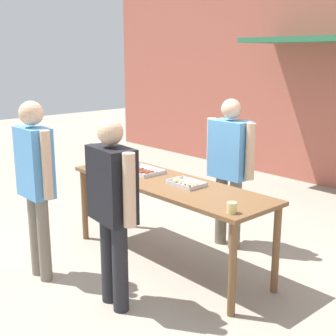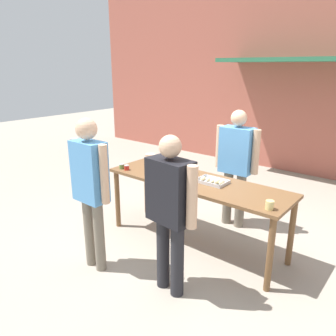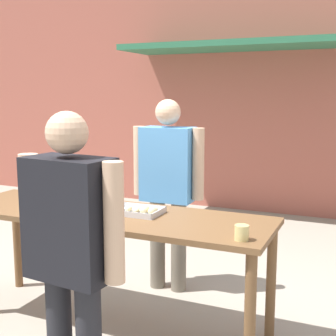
{
  "view_description": "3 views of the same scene",
  "coord_description": "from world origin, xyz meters",
  "px_view_note": "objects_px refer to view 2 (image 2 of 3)",
  "views": [
    {
      "loc": [
        3.48,
        -3.13,
        2.2
      ],
      "look_at": [
        0.0,
        0.0,
        1.05
      ],
      "focal_mm": 50.0,
      "sensor_mm": 36.0,
      "label": 1
    },
    {
      "loc": [
        2.22,
        -3.25,
        2.29
      ],
      "look_at": [
        -0.5,
        0.06,
        0.95
      ],
      "focal_mm": 35.0,
      "sensor_mm": 36.0,
      "label": 2
    },
    {
      "loc": [
        1.76,
        -2.89,
        1.77
      ],
      "look_at": [
        0.12,
        0.82,
        1.12
      ],
      "focal_mm": 50.0,
      "sensor_mm": 36.0,
      "label": 3
    }
  ],
  "objects_px": {
    "person_customer_holding_hotdog": "(90,182)",
    "person_customer_with_cup": "(170,204)",
    "beer_cup": "(270,205)",
    "food_tray_sausages": "(168,171)",
    "condiment_jar_mustard": "(122,166)",
    "food_tray_buns": "(213,181)",
    "person_server_behind_table": "(236,159)",
    "condiment_jar_ketchup": "(127,168)"
  },
  "relations": [
    {
      "from": "person_customer_holding_hotdog",
      "to": "person_customer_with_cup",
      "type": "relative_size",
      "value": 1.06
    },
    {
      "from": "beer_cup",
      "to": "person_customer_holding_hotdog",
      "type": "xyz_separation_m",
      "value": [
        -1.67,
        -0.93,
        0.12
      ]
    },
    {
      "from": "beer_cup",
      "to": "person_customer_holding_hotdog",
      "type": "bearing_deg",
      "value": -150.98
    },
    {
      "from": "food_tray_sausages",
      "to": "person_customer_holding_hotdog",
      "type": "xyz_separation_m",
      "value": [
        -0.09,
        -1.23,
        0.16
      ]
    },
    {
      "from": "beer_cup",
      "to": "condiment_jar_mustard",
      "type": "bearing_deg",
      "value": -179.76
    },
    {
      "from": "food_tray_sausages",
      "to": "condiment_jar_mustard",
      "type": "relative_size",
      "value": 6.76
    },
    {
      "from": "food_tray_buns",
      "to": "person_server_behind_table",
      "type": "height_order",
      "value": "person_server_behind_table"
    },
    {
      "from": "condiment_jar_ketchup",
      "to": "person_server_behind_table",
      "type": "height_order",
      "value": "person_server_behind_table"
    },
    {
      "from": "condiment_jar_ketchup",
      "to": "person_customer_holding_hotdog",
      "type": "distance_m",
      "value": 1.01
    },
    {
      "from": "food_tray_buns",
      "to": "beer_cup",
      "type": "bearing_deg",
      "value": -19.69
    },
    {
      "from": "person_server_behind_table",
      "to": "person_customer_holding_hotdog",
      "type": "height_order",
      "value": "person_customer_holding_hotdog"
    },
    {
      "from": "condiment_jar_mustard",
      "to": "beer_cup",
      "type": "xyz_separation_m",
      "value": [
        2.17,
        0.01,
        0.01
      ]
    },
    {
      "from": "beer_cup",
      "to": "person_customer_with_cup",
      "type": "relative_size",
      "value": 0.06
    },
    {
      "from": "beer_cup",
      "to": "person_customer_with_cup",
      "type": "distance_m",
      "value": 1.01
    },
    {
      "from": "beer_cup",
      "to": "person_customer_holding_hotdog",
      "type": "relative_size",
      "value": 0.05
    },
    {
      "from": "person_server_behind_table",
      "to": "person_customer_with_cup",
      "type": "height_order",
      "value": "person_server_behind_table"
    },
    {
      "from": "beer_cup",
      "to": "person_server_behind_table",
      "type": "relative_size",
      "value": 0.05
    },
    {
      "from": "food_tray_sausages",
      "to": "person_customer_with_cup",
      "type": "distance_m",
      "value": 1.32
    },
    {
      "from": "condiment_jar_mustard",
      "to": "person_customer_with_cup",
      "type": "xyz_separation_m",
      "value": [
        1.44,
        -0.69,
        0.06
      ]
    },
    {
      "from": "person_customer_holding_hotdog",
      "to": "person_customer_with_cup",
      "type": "height_order",
      "value": "person_customer_holding_hotdog"
    },
    {
      "from": "food_tray_buns",
      "to": "beer_cup",
      "type": "height_order",
      "value": "beer_cup"
    },
    {
      "from": "condiment_jar_ketchup",
      "to": "person_customer_with_cup",
      "type": "height_order",
      "value": "person_customer_with_cup"
    },
    {
      "from": "person_customer_with_cup",
      "to": "person_server_behind_table",
      "type": "bearing_deg",
      "value": -76.78
    },
    {
      "from": "condiment_jar_mustard",
      "to": "person_customer_with_cup",
      "type": "relative_size",
      "value": 0.04
    },
    {
      "from": "condiment_jar_mustard",
      "to": "food_tray_sausages",
      "type": "bearing_deg",
      "value": 28.31
    },
    {
      "from": "food_tray_sausages",
      "to": "beer_cup",
      "type": "relative_size",
      "value": 5.08
    },
    {
      "from": "beer_cup",
      "to": "person_customer_with_cup",
      "type": "xyz_separation_m",
      "value": [
        -0.73,
        -0.7,
        0.05
      ]
    },
    {
      "from": "person_customer_with_cup",
      "to": "food_tray_buns",
      "type": "bearing_deg",
      "value": -76.8
    },
    {
      "from": "person_server_behind_table",
      "to": "condiment_jar_ketchup",
      "type": "bearing_deg",
      "value": -137.47
    },
    {
      "from": "food_tray_sausages",
      "to": "food_tray_buns",
      "type": "distance_m",
      "value": 0.72
    },
    {
      "from": "person_customer_holding_hotdog",
      "to": "person_server_behind_table",
      "type": "bearing_deg",
      "value": -109.7
    },
    {
      "from": "person_server_behind_table",
      "to": "beer_cup",
      "type": "bearing_deg",
      "value": -49.92
    },
    {
      "from": "condiment_jar_mustard",
      "to": "person_customer_holding_hotdog",
      "type": "distance_m",
      "value": 1.05
    },
    {
      "from": "condiment_jar_ketchup",
      "to": "person_server_behind_table",
      "type": "distance_m",
      "value": 1.56
    },
    {
      "from": "food_tray_sausages",
      "to": "condiment_jar_ketchup",
      "type": "bearing_deg",
      "value": -147.48
    },
    {
      "from": "person_customer_holding_hotdog",
      "to": "beer_cup",
      "type": "bearing_deg",
      "value": -150.96
    },
    {
      "from": "food_tray_buns",
      "to": "condiment_jar_ketchup",
      "type": "distance_m",
      "value": 1.25
    },
    {
      "from": "food_tray_sausages",
      "to": "condiment_jar_ketchup",
      "type": "distance_m",
      "value": 0.58
    },
    {
      "from": "condiment_jar_mustard",
      "to": "beer_cup",
      "type": "distance_m",
      "value": 2.17
    },
    {
      "from": "food_tray_sausages",
      "to": "beer_cup",
      "type": "height_order",
      "value": "beer_cup"
    },
    {
      "from": "condiment_jar_mustard",
      "to": "food_tray_buns",
      "type": "bearing_deg",
      "value": 13.53
    },
    {
      "from": "person_customer_holding_hotdog",
      "to": "person_customer_with_cup",
      "type": "xyz_separation_m",
      "value": [
        0.94,
        0.23,
        -0.08
      ]
    }
  ]
}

